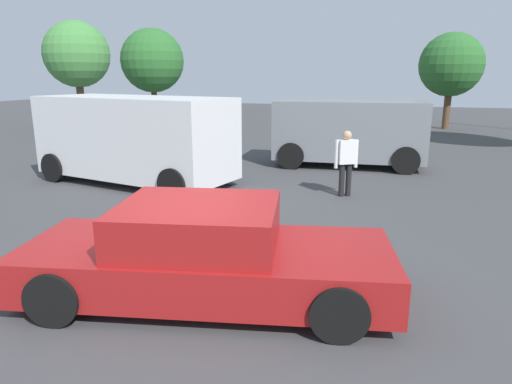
{
  "coord_description": "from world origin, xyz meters",
  "views": [
    {
      "loc": [
        2.46,
        -4.99,
        2.75
      ],
      "look_at": [
        0.24,
        1.94,
        0.9
      ],
      "focal_mm": 32.26,
      "sensor_mm": 36.0,
      "label": 1
    }
  ],
  "objects_px": {
    "van_white": "(135,137)",
    "pedestrian": "(346,158)",
    "sedan_foreground": "(205,255)",
    "suv_dark": "(349,131)",
    "dog": "(211,208)"
  },
  "relations": [
    {
      "from": "suv_dark",
      "to": "dog",
      "type": "bearing_deg",
      "value": 70.39
    },
    {
      "from": "suv_dark",
      "to": "sedan_foreground",
      "type": "bearing_deg",
      "value": 82.0
    },
    {
      "from": "sedan_foreground",
      "to": "dog",
      "type": "height_order",
      "value": "sedan_foreground"
    },
    {
      "from": "van_white",
      "to": "pedestrian",
      "type": "distance_m",
      "value": 5.39
    },
    {
      "from": "van_white",
      "to": "pedestrian",
      "type": "xyz_separation_m",
      "value": [
        5.37,
        0.27,
        -0.3
      ]
    },
    {
      "from": "sedan_foreground",
      "to": "pedestrian",
      "type": "bearing_deg",
      "value": 67.81
    },
    {
      "from": "dog",
      "to": "suv_dark",
      "type": "bearing_deg",
      "value": 175.9
    },
    {
      "from": "van_white",
      "to": "sedan_foreground",
      "type": "bearing_deg",
      "value": -39.64
    },
    {
      "from": "sedan_foreground",
      "to": "pedestrian",
      "type": "relative_size",
      "value": 3.15
    },
    {
      "from": "sedan_foreground",
      "to": "van_white",
      "type": "height_order",
      "value": "van_white"
    },
    {
      "from": "sedan_foreground",
      "to": "van_white",
      "type": "xyz_separation_m",
      "value": [
        -4.34,
        5.39,
        0.63
      ]
    },
    {
      "from": "pedestrian",
      "to": "dog",
      "type": "bearing_deg",
      "value": -69.06
    },
    {
      "from": "dog",
      "to": "sedan_foreground",
      "type": "bearing_deg",
      "value": 33.36
    },
    {
      "from": "pedestrian",
      "to": "suv_dark",
      "type": "bearing_deg",
      "value": 155.68
    },
    {
      "from": "dog",
      "to": "van_white",
      "type": "distance_m",
      "value": 4.12
    }
  ]
}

